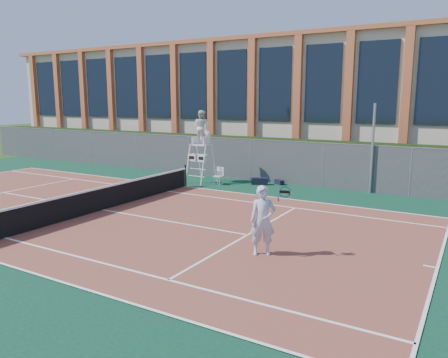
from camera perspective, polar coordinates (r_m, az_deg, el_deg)
The scene contains 13 objects.
ground at distance 17.81m, azimuth -15.55°, elevation -3.99°, with size 120.00×120.00×0.00m, color #233814.
apron at distance 18.50m, azimuth -13.33°, elevation -3.35°, with size 36.00×20.00×0.01m, color #0B341B.
tennis_court at distance 17.81m, azimuth -15.56°, elevation -3.93°, with size 23.77×10.97×0.02m, color brown.
tennis_net at distance 17.69m, azimuth -15.64°, elevation -2.31°, with size 0.10×11.30×1.10m.
fence at distance 24.42m, azimuth -0.72°, elevation 2.80°, with size 40.00×0.06×2.20m, color #595E60, non-canonical shape.
hedge at distance 25.45m, azimuth 0.68°, elevation 3.11°, with size 40.00×1.40×2.20m, color black.
building at distance 32.39m, azimuth 7.80°, elevation 9.95°, with size 45.00×10.60×8.22m.
steel_pole at distance 21.16m, azimuth 18.81°, elevation 3.75°, with size 0.12×0.12×4.14m, color #9EA0A5.
umpire_chair at distance 22.77m, azimuth -2.98°, elevation 6.50°, with size 1.06×1.63×3.80m.
plastic_chair at distance 22.36m, azimuth -0.62°, elevation 0.63°, with size 0.42×0.43×0.89m.
sports_bag_near at distance 22.40m, azimuth 4.67°, elevation -0.28°, with size 0.82×0.33×0.35m, color black.
sports_bag_far at distance 22.58m, azimuth 7.22°, elevation -0.40°, with size 0.58×0.25×0.23m, color black.
tennis_player at distance 12.11m, azimuth 5.11°, elevation -5.41°, with size 1.13×0.86×1.95m.
Camera 1 is at (12.53, -11.92, 4.27)m, focal length 35.00 mm.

